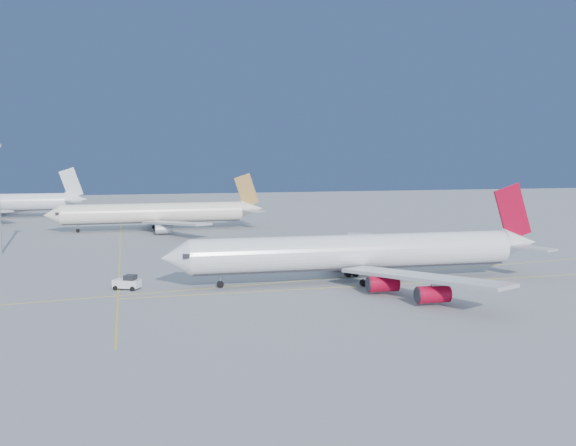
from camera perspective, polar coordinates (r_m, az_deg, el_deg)
The scene contains 5 objects.
ground at distance 121.22m, azimuth 4.49°, elevation -4.29°, with size 500.00×500.00×0.00m, color slate.
taxiway_lines at distance 123.50m, azimuth -2.96°, elevation -4.08°, with size 118.86×140.00×0.02m.
airliner_virgin at distance 111.30m, azimuth 6.61°, elevation -2.60°, with size 67.92×61.10×16.78m.
airliner_etihad at distance 189.53m, azimuth -11.46°, elevation 0.87°, with size 62.47×57.82×16.33m.
pushback_tug at distance 107.79m, azimuth -14.08°, elevation -5.16°, with size 4.74×3.96×2.38m.
Camera 1 is at (-38.43, -112.89, 21.79)m, focal length 40.00 mm.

